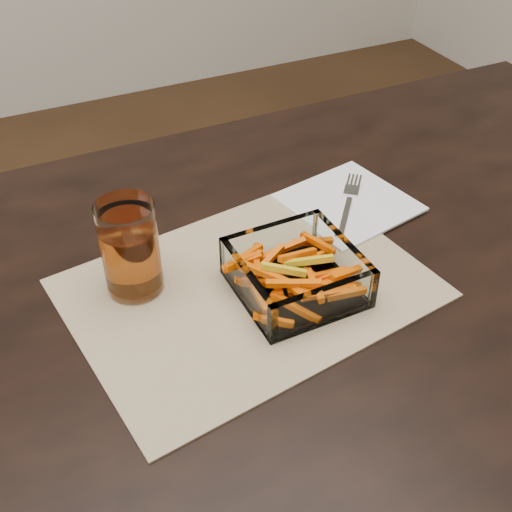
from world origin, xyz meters
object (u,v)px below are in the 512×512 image
object	(u,v)px
dining_table	(277,332)
glass_bowl	(296,275)
tumbler	(131,251)
fork	(349,201)

from	to	relation	value
dining_table	glass_bowl	distance (m)	0.12
dining_table	tumbler	distance (m)	0.24
glass_bowl	tumbler	distance (m)	0.21
tumbler	fork	bearing A→B (deg)	6.85
dining_table	glass_bowl	bearing A→B (deg)	-50.14
glass_bowl	tumbler	size ratio (longest dim) A/B	1.17
glass_bowl	dining_table	bearing A→B (deg)	129.86
dining_table	tumbler	size ratio (longest dim) A/B	12.39
glass_bowl	fork	world-z (taller)	glass_bowl
dining_table	glass_bowl	size ratio (longest dim) A/B	10.60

